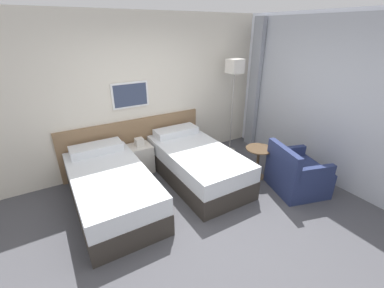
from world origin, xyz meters
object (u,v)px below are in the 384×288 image
(bed_near_window, at_px, (196,164))
(armchair, at_px, (296,175))
(floor_lamp, at_px, (234,73))
(nightstand, at_px, (141,158))
(side_table, at_px, (258,157))
(bed_near_door, at_px, (111,188))

(bed_near_window, relative_size, armchair, 2.07)
(floor_lamp, bearing_deg, nightstand, 175.71)
(side_table, bearing_deg, nightstand, 143.49)
(bed_near_door, bearing_deg, armchair, -22.59)
(side_table, bearing_deg, bed_near_door, 168.38)
(floor_lamp, distance_m, armchair, 2.20)
(bed_near_window, relative_size, side_table, 3.53)
(floor_lamp, relative_size, side_table, 3.39)
(bed_near_window, height_order, floor_lamp, floor_lamp)
(side_table, bearing_deg, bed_near_window, 152.51)
(nightstand, height_order, armchair, armchair)
(bed_near_door, distance_m, nightstand, 1.05)
(armchair, bearing_deg, floor_lamp, 16.05)
(bed_near_window, xyz_separation_m, nightstand, (-0.73, 0.75, -0.03))
(bed_near_window, bearing_deg, side_table, -27.49)
(side_table, xyz_separation_m, armchair, (0.25, -0.61, -0.12))
(bed_near_door, xyz_separation_m, floor_lamp, (2.68, 0.60, 1.35))
(bed_near_door, height_order, bed_near_window, same)
(armchair, bearing_deg, bed_near_window, 63.89)
(bed_near_window, bearing_deg, bed_near_door, 180.00)
(side_table, height_order, armchair, armchair)
(side_table, bearing_deg, armchair, -67.51)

